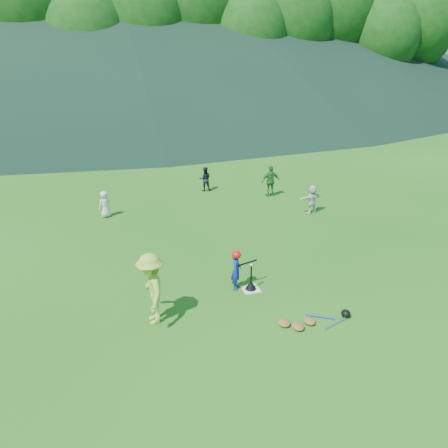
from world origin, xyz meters
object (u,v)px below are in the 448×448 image
object	(u,v)px
fielder_d	(312,199)
equipment_pile	(310,321)
fielder_c	(271,181)
batter_child	(236,270)
fielder_b	(205,179)
batting_tee	(251,285)
adult_coach	(151,289)
fielder_a	(105,204)
home_plate	(251,289)

from	to	relation	value
fielder_d	equipment_pile	bearing A→B (deg)	49.86
equipment_pile	fielder_c	bearing A→B (deg)	73.50
batter_child	fielder_c	size ratio (longest dim) A/B	0.81
fielder_b	batting_tee	xyz separation A→B (m)	(-0.94, -8.58, -0.41)
fielder_d	adult_coach	bearing A→B (deg)	25.41
fielder_a	fielder_b	world-z (taller)	fielder_b
home_plate	equipment_pile	xyz separation A→B (m)	(0.80, -1.84, 0.06)
fielder_c	batting_tee	xyz separation A→B (m)	(-3.43, -7.07, -0.54)
home_plate	fielder_c	size ratio (longest dim) A/B	0.34
fielder_b	fielder_c	world-z (taller)	fielder_c
home_plate	fielder_b	world-z (taller)	fielder_b
fielder_c	equipment_pile	distance (m)	9.31
batter_child	batting_tee	size ratio (longest dim) A/B	1.58
home_plate	fielder_c	world-z (taller)	fielder_c
batting_tee	equipment_pile	world-z (taller)	batting_tee
home_plate	fielder_a	bearing A→B (deg)	117.76
batting_tee	equipment_pile	size ratio (longest dim) A/B	0.38
fielder_a	batting_tee	bearing A→B (deg)	86.30
home_plate	equipment_pile	bearing A→B (deg)	-66.56
fielder_a	batter_child	bearing A→B (deg)	84.44
fielder_d	batting_tee	size ratio (longest dim) A/B	1.64
adult_coach	fielder_c	size ratio (longest dim) A/B	1.30
home_plate	adult_coach	distance (m)	2.91
fielder_b	fielder_a	bearing A→B (deg)	34.60
fielder_c	batter_child	bearing A→B (deg)	61.79
batter_child	equipment_pile	world-z (taller)	batter_child
batter_child	fielder_a	xyz separation A→B (m)	(-3.10, 6.38, -0.03)
fielder_a	batting_tee	world-z (taller)	fielder_a
adult_coach	fielder_b	xyz separation A→B (m)	(3.63, 9.28, -0.33)
fielder_c	fielder_d	distance (m)	2.46
home_plate	batter_child	size ratio (longest dim) A/B	0.42
equipment_pile	fielder_b	bearing A→B (deg)	89.23
fielder_d	batting_tee	world-z (taller)	fielder_d
adult_coach	batting_tee	distance (m)	2.87
equipment_pile	batting_tee	bearing A→B (deg)	113.44
equipment_pile	fielder_a	bearing A→B (deg)	116.84
home_plate	batter_child	world-z (taller)	batter_child
adult_coach	fielder_c	distance (m)	9.89
fielder_c	fielder_b	bearing A→B (deg)	-30.62
fielder_a	fielder_d	xyz separation A→B (m)	(7.64, -1.83, 0.05)
batter_child	equipment_pile	distance (m)	2.37
fielder_a	home_plate	bearing A→B (deg)	86.30
adult_coach	equipment_pile	world-z (taller)	adult_coach
batter_child	fielder_a	world-z (taller)	batter_child
home_plate	batter_child	xyz separation A→B (m)	(-0.35, 0.18, 0.53)
home_plate	batting_tee	world-z (taller)	batting_tee
fielder_c	batting_tee	size ratio (longest dim) A/B	1.96
adult_coach	batting_tee	world-z (taller)	adult_coach
fielder_c	fielder_a	bearing A→B (deg)	4.84
fielder_b	equipment_pile	distance (m)	10.43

